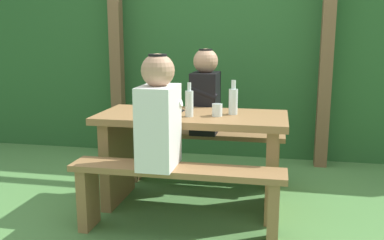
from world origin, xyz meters
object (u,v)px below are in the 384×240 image
object	(u,v)px
person_black_coat	(205,94)
bottle_right	(233,100)
drinking_glass	(217,110)
bottle_left	(189,103)
cell_phone	(178,111)
bench_near	(176,187)
bench_far	(203,147)
person_white_shirt	(159,115)
picnic_table	(192,144)

from	to	relation	value
person_black_coat	bottle_right	xyz separation A→B (m)	(0.29, -0.45, 0.02)
person_black_coat	drinking_glass	xyz separation A→B (m)	(0.18, -0.55, -0.03)
bottle_left	bottle_right	world-z (taller)	bottle_right
bottle_right	cell_phone	xyz separation A→B (m)	(-0.42, 0.01, -0.10)
cell_phone	person_black_coat	bearing A→B (deg)	78.23
bench_near	bottle_left	distance (m)	0.64
person_black_coat	drinking_glass	bearing A→B (deg)	-71.80
bench_far	bench_near	bearing A→B (deg)	-90.00
bench_near	bottle_left	bearing A→B (deg)	90.41
drinking_glass	bottle_left	world-z (taller)	bottle_left
person_white_shirt	bottle_right	bearing A→B (deg)	53.28
bench_near	cell_phone	world-z (taller)	cell_phone
bottle_right	drinking_glass	bearing A→B (deg)	-138.52
bench_near	person_black_coat	size ratio (longest dim) A/B	1.95
picnic_table	person_black_coat	size ratio (longest dim) A/B	1.95
picnic_table	person_white_shirt	xyz separation A→B (m)	(-0.11, -0.50, 0.31)
person_white_shirt	person_black_coat	size ratio (longest dim) A/B	1.00
bench_far	person_black_coat	distance (m)	0.47
person_black_coat	person_white_shirt	bearing A→B (deg)	-97.23
picnic_table	cell_phone	xyz separation A→B (m)	(-0.12, 0.06, 0.23)
drinking_glass	cell_phone	bearing A→B (deg)	162.12
person_black_coat	drinking_glass	size ratio (longest dim) A/B	7.86
picnic_table	bench_far	size ratio (longest dim) A/B	1.00
person_white_shirt	bottle_right	xyz separation A→B (m)	(0.41, 0.55, 0.02)
drinking_glass	bench_near	bearing A→B (deg)	-112.77
drinking_glass	person_white_shirt	bearing A→B (deg)	-123.74
person_black_coat	bottle_left	xyz separation A→B (m)	(-0.02, -0.60, 0.02)
person_black_coat	bench_far	bearing A→B (deg)	167.46
picnic_table	bottle_left	world-z (taller)	bottle_left
bottle_right	bottle_left	bearing A→B (deg)	-153.75
bottle_right	cell_phone	bearing A→B (deg)	178.77
bench_near	bottle_right	xyz separation A→B (m)	(0.30, 0.56, 0.49)
person_white_shirt	bottle_left	xyz separation A→B (m)	(0.11, 0.40, 0.02)
picnic_table	person_white_shirt	bearing A→B (deg)	-102.63
person_black_coat	picnic_table	bearing A→B (deg)	-91.69
bench_far	drinking_glass	bearing A→B (deg)	-70.51
picnic_table	bottle_left	bearing A→B (deg)	-91.66
person_black_coat	bottle_left	world-z (taller)	person_black_coat
drinking_glass	bottle_left	bearing A→B (deg)	-164.15
picnic_table	bench_far	xyz separation A→B (m)	(0.00, 0.51, -0.16)
drinking_glass	cell_phone	xyz separation A→B (m)	(-0.32, 0.10, -0.04)
person_black_coat	bottle_right	size ratio (longest dim) A/B	2.83
picnic_table	person_black_coat	distance (m)	0.59
drinking_glass	bottle_right	xyz separation A→B (m)	(0.11, 0.09, 0.06)
person_white_shirt	person_black_coat	xyz separation A→B (m)	(0.13, 1.01, 0.00)
picnic_table	drinking_glass	distance (m)	0.34
bench_near	bench_far	world-z (taller)	same
picnic_table	drinking_glass	world-z (taller)	drinking_glass
bench_far	bottle_left	bearing A→B (deg)	-90.27
picnic_table	bottle_right	xyz separation A→B (m)	(0.30, 0.05, 0.33)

